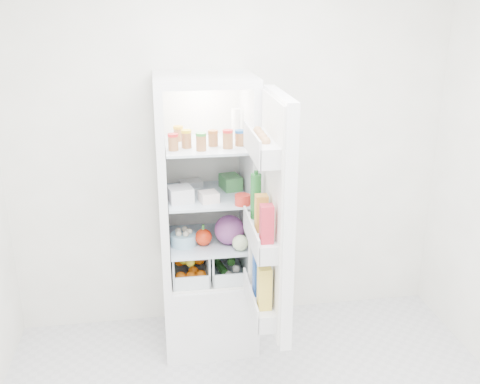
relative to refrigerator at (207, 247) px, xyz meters
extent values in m
cube|color=silver|center=(0.20, 0.25, 0.63)|extent=(3.00, 0.02, 2.60)
cube|color=white|center=(0.00, -0.04, -0.42)|extent=(0.60, 0.60, 0.50)
cube|color=white|center=(0.00, -0.04, 1.11)|extent=(0.60, 0.60, 0.05)
cube|color=white|center=(0.00, 0.24, 0.46)|extent=(0.60, 0.05, 1.25)
cube|color=white|center=(-0.28, -0.04, 0.46)|extent=(0.05, 0.60, 1.25)
cube|color=white|center=(0.27, -0.04, 0.46)|extent=(0.05, 0.60, 1.25)
cube|color=white|center=(0.00, 0.21, 0.46)|extent=(0.50, 0.01, 1.25)
sphere|color=white|center=(0.00, 0.17, 1.04)|extent=(0.05, 0.05, 0.05)
cube|color=silver|center=(0.00, -0.06, 0.07)|extent=(0.49, 0.53, 0.01)
cube|color=silver|center=(0.00, -0.06, 0.38)|extent=(0.49, 0.53, 0.02)
cube|color=silver|center=(0.00, -0.06, 0.71)|extent=(0.49, 0.53, 0.02)
cylinder|color=#B21919|center=(-0.20, -0.20, 0.76)|extent=(0.06, 0.06, 0.08)
cylinder|color=gold|center=(-0.12, -0.15, 0.76)|extent=(0.06, 0.06, 0.08)
cylinder|color=#267226|center=(-0.04, -0.23, 0.76)|extent=(0.06, 0.06, 0.08)
cylinder|color=brown|center=(0.04, -0.13, 0.76)|extent=(0.06, 0.06, 0.08)
cylinder|color=#B21919|center=(0.12, -0.20, 0.76)|extent=(0.06, 0.06, 0.08)
cylinder|color=#194C8C|center=(0.20, -0.15, 0.76)|extent=(0.06, 0.06, 0.08)
cylinder|color=#BF8C19|center=(-0.16, 0.03, 0.76)|extent=(0.06, 0.06, 0.08)
cylinder|color=white|center=(0.20, 0.04, 0.82)|extent=(0.06, 0.06, 0.19)
cube|color=silver|center=(-0.17, -0.16, 0.44)|extent=(0.17, 0.17, 0.09)
cube|color=white|center=(0.00, -0.20, 0.42)|extent=(0.13, 0.13, 0.06)
cylinder|color=red|center=(0.19, -0.28, 0.42)|extent=(0.11, 0.11, 0.06)
cube|color=silver|center=(-0.09, 0.12, 0.41)|extent=(0.16, 0.13, 0.04)
cube|color=#3D8743|center=(0.16, 0.02, 0.44)|extent=(0.14, 0.18, 0.09)
sphere|color=#4C1C51|center=(0.13, -0.15, 0.18)|extent=(0.19, 0.19, 0.19)
sphere|color=red|center=(-0.03, -0.15, 0.14)|extent=(0.11, 0.11, 0.11)
cylinder|color=#9ACCE6|center=(-0.16, -0.13, 0.12)|extent=(0.18, 0.18, 0.08)
sphere|color=beige|center=(0.18, -0.26, 0.13)|extent=(0.10, 0.10, 0.10)
sphere|color=#F6590C|center=(-0.19, -0.18, -0.12)|extent=(0.07, 0.07, 0.07)
sphere|color=#F6590C|center=(-0.12, -0.18, -0.12)|extent=(0.07, 0.07, 0.07)
sphere|color=#F6590C|center=(-0.06, -0.18, -0.12)|extent=(0.07, 0.07, 0.07)
sphere|color=#F6590C|center=(-0.19, -0.06, -0.06)|extent=(0.07, 0.07, 0.07)
sphere|color=#F6590C|center=(-0.12, -0.06, -0.06)|extent=(0.07, 0.07, 0.07)
sphere|color=#F6590C|center=(-0.06, -0.06, -0.06)|extent=(0.07, 0.07, 0.07)
sphere|color=#F6590C|center=(-0.15, 0.06, -0.12)|extent=(0.07, 0.07, 0.07)
sphere|color=#F6590C|center=(-0.08, 0.06, -0.12)|extent=(0.07, 0.07, 0.07)
sphere|color=#F6590C|center=(-0.10, -0.12, -0.12)|extent=(0.07, 0.07, 0.07)
sphere|color=yellow|center=(-0.16, -0.12, -0.03)|extent=(0.06, 0.06, 0.06)
sphere|color=yellow|center=(-0.09, -0.01, -0.03)|extent=(0.06, 0.06, 0.06)
sphere|color=yellow|center=(-0.12, -0.16, -0.03)|extent=(0.06, 0.06, 0.06)
cylinder|color=#254D19|center=(0.08, -0.06, -0.13)|extent=(0.09, 0.21, 0.05)
cylinder|color=#254D19|center=(0.16, -0.01, -0.08)|extent=(0.08, 0.21, 0.05)
sphere|color=white|center=(0.12, -0.18, -0.13)|extent=(0.05, 0.05, 0.05)
sphere|color=white|center=(0.17, -0.16, -0.10)|extent=(0.05, 0.05, 0.05)
cube|color=white|center=(0.33, -0.64, 0.46)|extent=(0.07, 0.60, 1.30)
cube|color=white|center=(0.29, -0.64, 0.46)|extent=(0.02, 0.56, 1.26)
cube|color=silver|center=(0.24, -0.64, 0.83)|extent=(0.12, 0.50, 0.10)
cube|color=silver|center=(0.24, -0.64, 0.33)|extent=(0.12, 0.50, 0.10)
cube|color=silver|center=(0.24, -0.64, -0.07)|extent=(0.12, 0.50, 0.10)
sphere|color=#AF7B4F|center=(0.23, -0.76, 0.89)|extent=(0.05, 0.05, 0.05)
sphere|color=#AF7B4F|center=(0.23, -0.68, 0.89)|extent=(0.05, 0.05, 0.05)
sphere|color=#AF7B4F|center=(0.24, -0.60, 0.89)|extent=(0.05, 0.05, 0.05)
sphere|color=#AF7B4F|center=(0.24, -0.52, 0.89)|extent=(0.05, 0.05, 0.05)
cylinder|color=#1B5F25|center=(0.24, -0.49, 0.51)|extent=(0.06, 0.06, 0.26)
cube|color=orange|center=(0.23, -0.67, 0.48)|extent=(0.07, 0.07, 0.20)
cube|color=red|center=(0.23, -0.82, 0.48)|extent=(0.07, 0.07, 0.20)
cube|color=white|center=(0.24, -0.49, 0.10)|extent=(0.07, 0.07, 0.24)
cube|color=#2350B0|center=(0.23, -0.64, 0.10)|extent=(0.07, 0.07, 0.24)
cube|color=yellow|center=(0.23, -0.79, 0.10)|extent=(0.07, 0.07, 0.24)
camera|label=1|loc=(-0.28, -3.24, 1.52)|focal=40.00mm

